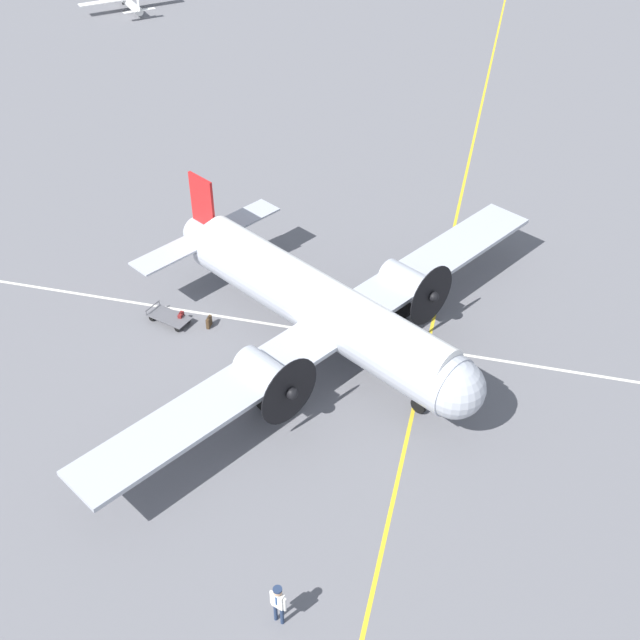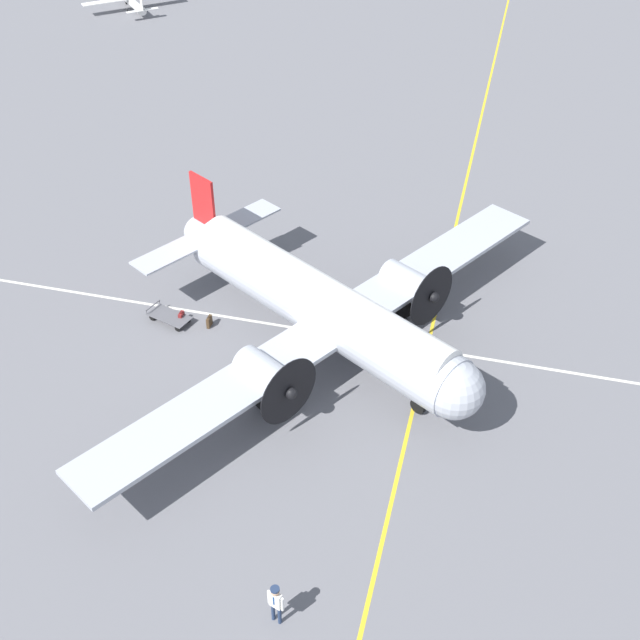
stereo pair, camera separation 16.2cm
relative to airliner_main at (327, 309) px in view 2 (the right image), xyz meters
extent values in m
plane|color=slate|center=(0.21, 0.36, -2.49)|extent=(300.00, 300.00, 0.00)
cube|color=gold|center=(0.21, -4.34, -2.49)|extent=(120.00, 0.16, 0.01)
cube|color=silver|center=(1.35, 0.36, -2.49)|extent=(0.16, 120.00, 0.01)
cylinder|color=#ADB2BC|center=(0.21, 0.36, -0.13)|extent=(9.63, 13.85, 2.52)
cylinder|color=white|center=(0.21, 0.36, 0.56)|extent=(8.61, 12.85, 1.77)
sphere|color=#ADB2BC|center=(-3.51, -5.92, -0.13)|extent=(2.40, 2.40, 2.40)
cylinder|color=#ADB2BC|center=(3.94, 6.64, -0.01)|extent=(2.65, 3.16, 1.39)
cube|color=red|center=(4.21, 7.10, 1.76)|extent=(0.94, 1.45, 2.90)
cube|color=#ADB2BC|center=(4.12, 6.95, 0.12)|extent=(7.83, 5.44, 0.10)
cube|color=#ADB2BC|center=(-0.33, -0.56, -0.45)|extent=(23.38, 15.17, 0.20)
cylinder|color=#ADB2BC|center=(3.31, -3.01, -0.43)|extent=(2.47, 2.85, 1.39)
cylinder|color=black|center=(2.61, -4.19, -0.43)|extent=(2.53, 1.52, 2.91)
sphere|color=black|center=(2.55, -4.30, -0.43)|extent=(0.49, 0.49, 0.49)
cylinder|color=#ADB2BC|center=(-4.23, 1.47, -0.43)|extent=(2.47, 2.85, 1.39)
cylinder|color=black|center=(-4.93, 0.29, -0.43)|extent=(2.53, 1.52, 2.91)
sphere|color=black|center=(-5.00, 0.18, -0.43)|extent=(0.49, 0.49, 0.49)
cylinder|color=#4C4C51|center=(3.44, -2.80, -1.46)|extent=(0.18, 0.18, 0.96)
cylinder|color=black|center=(3.44, -2.80, -1.94)|extent=(0.82, 1.10, 1.10)
cylinder|color=#4C4C51|center=(-4.11, 1.68, -1.46)|extent=(0.18, 0.18, 0.96)
cylinder|color=black|center=(-4.11, 1.68, -1.94)|extent=(0.82, 1.10, 1.10)
cylinder|color=#4C4C51|center=(-2.70, -4.54, -1.70)|extent=(0.14, 0.14, 0.88)
cylinder|color=black|center=(-2.70, -4.54, -2.14)|extent=(0.51, 0.69, 0.70)
cylinder|color=navy|center=(-13.20, -1.76, -2.07)|extent=(0.12, 0.12, 0.85)
cylinder|color=navy|center=(-13.13, -1.52, -2.07)|extent=(0.12, 0.12, 0.85)
cube|color=white|center=(-13.16, -1.64, -1.33)|extent=(0.31, 0.45, 0.64)
sphere|color=tan|center=(-13.16, -1.64, -0.87)|extent=(0.28, 0.28, 0.28)
cylinder|color=white|center=(-13.24, -1.88, -1.36)|extent=(0.10, 0.10, 0.60)
cylinder|color=white|center=(-13.09, -1.40, -1.36)|extent=(0.10, 0.10, 0.60)
cube|color=navy|center=(-13.26, -1.61, -1.25)|extent=(0.02, 0.05, 0.41)
cylinder|color=navy|center=(-13.16, -1.64, -0.75)|extent=(0.37, 0.37, 0.07)
cube|color=maroon|center=(0.53, 7.16, -2.25)|extent=(0.40, 0.17, 0.49)
cube|color=#551515|center=(0.53, 7.16, -1.97)|extent=(0.14, 0.12, 0.02)
cube|color=#47331E|center=(0.50, 5.77, -2.24)|extent=(0.46, 0.14, 0.52)
cube|color=#312315|center=(0.50, 5.77, -1.95)|extent=(0.17, 0.10, 0.02)
cube|color=#56565B|center=(0.38, 7.70, -2.19)|extent=(1.55, 2.23, 0.04)
cube|color=#56565B|center=(0.67, 8.64, -1.95)|extent=(0.95, 0.33, 0.04)
cylinder|color=#56565B|center=(1.11, 8.50, -2.06)|extent=(0.04, 0.04, 0.22)
cylinder|color=#56565B|center=(0.23, 8.78, -2.06)|extent=(0.04, 0.04, 0.22)
cylinder|color=black|center=(0.52, 6.85, -2.35)|extent=(0.14, 0.29, 0.28)
cylinder|color=black|center=(-0.23, 7.08, -2.35)|extent=(0.14, 0.29, 0.28)
cylinder|color=black|center=(0.99, 8.32, -2.35)|extent=(0.14, 0.29, 0.28)
cylinder|color=black|center=(0.23, 8.55, -2.35)|extent=(0.14, 0.29, 0.28)
cylinder|color=white|center=(42.48, 28.98, -1.78)|extent=(4.87, 4.58, 0.73)
cube|color=white|center=(40.34, 27.00, -1.20)|extent=(0.43, 0.40, 0.95)
cube|color=white|center=(40.34, 27.00, -1.67)|extent=(2.32, 2.45, 0.04)
cylinder|color=black|center=(44.03, 30.42, -2.35)|extent=(0.26, 0.25, 0.28)
cylinder|color=#4C4C51|center=(44.03, 30.42, -2.25)|extent=(0.06, 0.06, 0.21)
cylinder|color=black|center=(41.79, 29.24, -2.35)|extent=(0.26, 0.25, 0.28)
cylinder|color=#4C4C51|center=(41.79, 29.24, -2.25)|extent=(0.06, 0.06, 0.21)
cylinder|color=black|center=(42.68, 28.27, -2.35)|extent=(0.26, 0.25, 0.28)
cylinder|color=#4C4C51|center=(42.68, 28.27, -2.25)|extent=(0.06, 0.06, 0.21)
camera|label=1|loc=(-26.54, -6.33, 21.03)|focal=45.00mm
camera|label=2|loc=(-26.50, -6.49, 21.03)|focal=45.00mm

